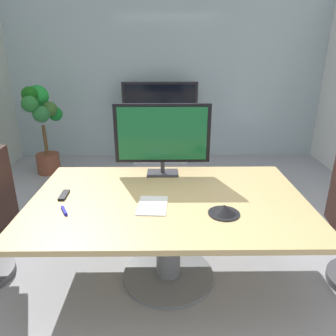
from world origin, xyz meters
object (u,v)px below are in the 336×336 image
Objects in this scene: tv_monitor at (162,135)px; potted_plant at (42,121)px; conference_phone at (224,210)px; remote_control at (64,195)px; conference_table at (168,216)px; wall_display_unit at (160,136)px.

tv_monitor is 2.61m from potted_plant.
potted_plant is 3.45m from conference_phone.
remote_control is (1.01, -2.36, -0.06)m from potted_plant.
potted_plant is at bearing 127.10° from conference_table.
potted_plant is at bearing 111.76° from remote_control.
tv_monitor is 0.64× the size of wall_display_unit.
tv_monitor is 0.64× the size of potted_plant.
conference_phone reaches higher than conference_table.
tv_monitor is at bearing -88.74° from wall_display_unit.
potted_plant is 7.69× the size of remote_control.
remote_control is at bearing -66.91° from potted_plant.
conference_table is at bearing -52.90° from potted_plant.
conference_phone is at bearing -50.40° from potted_plant.
wall_display_unit is 3.23m from conference_phone.
conference_table is 2.93m from wall_display_unit.
conference_phone is (0.38, -0.25, 0.19)m from conference_table.
tv_monitor is 2.51m from wall_display_unit.
tv_monitor is at bearing 29.92° from remote_control.
potted_plant is at bearing 132.98° from tv_monitor.
tv_monitor is at bearing -47.02° from potted_plant.
tv_monitor reaches higher than conference_table.
remote_control is (-0.81, 0.04, 0.17)m from conference_table.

